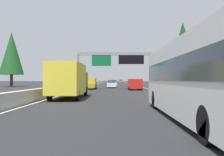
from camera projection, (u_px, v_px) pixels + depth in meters
The scene contains 15 objects.
ground_plane at pixel (90, 86), 61.80m from camera, with size 320.00×320.00×0.00m, color #262628.
median_barrier at pixel (95, 83), 81.80m from camera, with size 180.00×0.56×0.90m, color #ADAAA3.
shoulder_stripe_right at pixel (135, 85), 71.72m from camera, with size 160.00×0.16×0.01m, color silver.
shoulder_stripe_median at pixel (94, 85), 71.80m from camera, with size 160.00×0.16×0.01m, color silver.
sign_gantry_overhead at pixel (116, 60), 42.72m from camera, with size 0.50×12.68×6.15m.
bus_far_right at pixel (199, 77), 10.43m from camera, with size 11.50×2.55×3.10m.
box_truck_far_left at pixel (69, 80), 22.22m from camera, with size 8.50×2.40×2.95m.
sedan_distant_b at pixel (112, 84), 51.53m from camera, with size 4.40×1.80×1.47m.
sedan_mid_left at pixel (121, 81), 126.81m from camera, with size 4.40×1.80×1.47m.
pickup_distant_a at pixel (90, 84), 43.20m from camera, with size 5.60×2.00×1.86m.
minivan_mid_center at pixel (135, 84), 39.93m from camera, with size 5.00×1.95×1.69m.
sedan_near_center at pixel (113, 83), 62.67m from camera, with size 4.40×1.80×1.47m.
conifer_right_near at pixel (207, 54), 40.59m from camera, with size 4.06×4.06×9.22m.
conifer_right_mid at pixel (183, 47), 52.93m from camera, with size 5.92×5.92×13.46m.
conifer_left_near at pixel (12, 53), 58.15m from camera, with size 5.44×5.44×12.36m.
Camera 1 is at (-1.77, -5.67, 1.64)m, focal length 41.28 mm.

